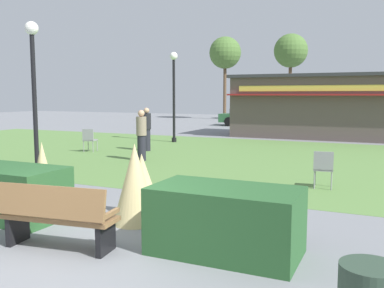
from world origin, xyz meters
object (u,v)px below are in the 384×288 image
(lamppost_mid, at_px, (34,79))
(tree_right_bg, at_px, (291,51))
(lamppost_far, at_px, (174,86))
(cafe_chair_west, at_px, (89,138))
(person_strolling, at_px, (141,135))
(parked_car_west_slot, at_px, (250,117))
(tree_center_bg, at_px, (225,53))
(cafe_chair_east, at_px, (323,166))
(person_standing, at_px, (147,129))
(park_bench, at_px, (57,216))
(food_kiosk, at_px, (335,106))

(lamppost_mid, xyz_separation_m, tree_right_bg, (1.05, 27.63, 3.18))
(lamppost_far, xyz_separation_m, cafe_chair_west, (-1.37, -4.45, -2.07))
(cafe_chair_west, xyz_separation_m, person_strolling, (2.97, -1.05, 0.33))
(lamppost_mid, distance_m, parked_car_west_slot, 20.46)
(person_strolling, xyz_separation_m, tree_right_bg, (-0.24, 24.28, 4.92))
(tree_center_bg, bearing_deg, person_strolling, -76.07)
(lamppost_mid, xyz_separation_m, cafe_chair_east, (7.39, 1.44, -2.07))
(person_standing, bearing_deg, person_strolling, -103.44)
(lamppost_far, distance_m, tree_center_bg, 19.18)
(lamppost_far, bearing_deg, parked_car_west_slot, 89.36)
(person_standing, xyz_separation_m, parked_car_west_slot, (-0.34, 14.76, -0.22))
(lamppost_far, xyz_separation_m, tree_right_bg, (1.36, 18.78, 3.18))
(lamppost_far, distance_m, tree_right_bg, 19.09)
(lamppost_mid, bearing_deg, park_bench, -43.03)
(cafe_chair_east, relative_size, tree_center_bg, 0.12)
(cafe_chair_east, bearing_deg, parked_car_west_slot, 111.79)
(tree_center_bg, bearing_deg, lamppost_far, -76.76)
(person_strolling, xyz_separation_m, parked_car_west_slot, (-1.47, 17.01, -0.22))
(person_standing, bearing_deg, cafe_chair_west, 172.98)
(person_strolling, bearing_deg, tree_right_bg, 107.01)
(cafe_chair_west, distance_m, parked_car_west_slot, 16.03)
(cafe_chair_east, distance_m, person_standing, 8.34)
(cafe_chair_east, distance_m, tree_center_bg, 28.96)
(person_standing, relative_size, tree_right_bg, 0.23)
(person_strolling, height_order, parked_car_west_slot, person_strolling)
(tree_center_bg, bearing_deg, person_standing, -77.51)
(person_standing, height_order, tree_center_bg, tree_center_bg)
(park_bench, bearing_deg, lamppost_mid, 136.97)
(tree_right_bg, bearing_deg, person_standing, -92.32)
(parked_car_west_slot, bearing_deg, tree_center_bg, 122.88)
(cafe_chair_west, xyz_separation_m, cafe_chair_east, (9.06, -2.95, 0.00))
(cafe_chair_west, height_order, person_strolling, person_strolling)
(person_standing, bearing_deg, parked_car_west_slot, 51.12)
(lamppost_mid, bearing_deg, tree_right_bg, 87.81)
(lamppost_mid, bearing_deg, tree_center_bg, 99.65)
(food_kiosk, xyz_separation_m, cafe_chair_west, (-7.90, -9.66, -1.08))
(lamppost_mid, relative_size, food_kiosk, 0.40)
(park_bench, distance_m, food_kiosk, 18.39)
(park_bench, xyz_separation_m, tree_center_bg, (-9.15, 31.47, 5.33))
(tree_right_bg, bearing_deg, parked_car_west_slot, -99.59)
(cafe_chair_east, height_order, tree_right_bg, tree_right_bg)
(cafe_chair_west, height_order, tree_right_bg, tree_right_bg)
(cafe_chair_east, bearing_deg, lamppost_mid, -168.94)
(cafe_chair_west, xyz_separation_m, tree_right_bg, (2.73, 23.23, 5.25))
(lamppost_far, height_order, parked_car_west_slot, lamppost_far)
(lamppost_mid, height_order, tree_right_bg, tree_right_bg)
(food_kiosk, relative_size, cafe_chair_west, 11.57)
(lamppost_mid, distance_m, person_standing, 5.86)
(cafe_chair_west, xyz_separation_m, person_standing, (1.84, 1.20, 0.33))
(cafe_chair_east, bearing_deg, person_standing, 150.09)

